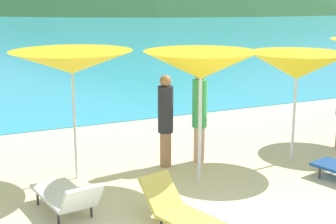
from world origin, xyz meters
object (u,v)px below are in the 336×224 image
(umbrella_5, at_px, (201,65))
(lounge_chair_5, at_px, (67,196))
(beachgoer_3, at_px, (200,112))
(umbrella_4, at_px, (72,62))
(lounge_chair_0, at_px, (182,212))
(umbrella_6, at_px, (297,66))
(beachgoer_4, at_px, (166,118))

(umbrella_5, bearing_deg, lounge_chair_5, -171.60)
(beachgoer_3, bearing_deg, umbrella_5, 19.76)
(umbrella_4, xyz_separation_m, umbrella_5, (1.92, -1.10, -0.02))
(lounge_chair_0, height_order, lounge_chair_5, lounge_chair_5)
(umbrella_4, bearing_deg, lounge_chair_5, -109.66)
(umbrella_4, bearing_deg, lounge_chair_0, -72.20)
(umbrella_6, height_order, lounge_chair_5, umbrella_6)
(lounge_chair_0, distance_m, lounge_chair_5, 1.79)
(lounge_chair_5, bearing_deg, beachgoer_3, -164.35)
(lounge_chair_5, xyz_separation_m, beachgoer_4, (2.26, 1.39, 0.66))
(umbrella_6, distance_m, lounge_chair_5, 4.98)
(lounge_chair_0, distance_m, beachgoer_4, 2.79)
(umbrella_5, distance_m, lounge_chair_5, 3.05)
(lounge_chair_0, bearing_deg, beachgoer_4, 54.24)
(umbrella_6, distance_m, beachgoer_3, 2.06)
(beachgoer_4, bearing_deg, beachgoer_3, -125.44)
(umbrella_4, relative_size, lounge_chair_0, 1.49)
(umbrella_5, relative_size, lounge_chair_5, 1.45)
(lounge_chair_0, bearing_deg, umbrella_6, 11.71)
(umbrella_5, bearing_deg, beachgoer_4, 100.21)
(umbrella_5, height_order, lounge_chair_0, umbrella_5)
(umbrella_5, height_order, lounge_chair_5, umbrella_5)
(umbrella_5, relative_size, beachgoer_4, 1.30)
(umbrella_5, height_order, umbrella_6, umbrella_5)
(umbrella_6, bearing_deg, lounge_chair_0, -151.88)
(umbrella_5, distance_m, beachgoer_4, 1.54)
(umbrella_5, relative_size, beachgoer_3, 1.24)
(beachgoer_4, bearing_deg, lounge_chair_5, 89.62)
(umbrella_6, xyz_separation_m, beachgoer_3, (-1.70, 0.74, -0.89))
(lounge_chair_0, bearing_deg, beachgoer_3, 40.99)
(lounge_chair_5, bearing_deg, beachgoer_4, -157.17)
(umbrella_5, xyz_separation_m, lounge_chair_5, (-2.44, -0.36, -1.78))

